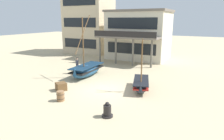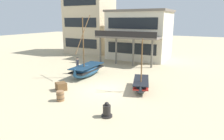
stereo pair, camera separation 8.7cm
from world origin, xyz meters
TOP-DOWN VIEW (x-y plane):
  - ground_plane at (0.00, 0.00)m, footprint 120.00×120.00m
  - fishing_boat_near_left at (2.46, 1.30)m, footprint 2.17×3.60m
  - fishing_boat_centre_large at (-3.65, 2.61)m, footprint 1.80×4.41m
  - fisherman_by_hull at (-5.09, 2.98)m, footprint 0.41×0.40m
  - capstan_winch at (2.35, -4.05)m, footprint 0.65×0.65m
  - wooden_barrel at (-1.65, -3.48)m, footprint 0.56×0.56m
  - cargo_crate at (-3.09, -1.78)m, footprint 1.02×1.02m
  - harbor_building_main at (-2.61, 14.09)m, footprint 8.39×8.39m
  - harbor_building_annex at (-12.05, 15.62)m, footprint 7.49×5.58m

SIDE VIEW (x-z plane):
  - ground_plane at x=0.00m, z-range 0.00..0.00m
  - cargo_crate at x=-3.09m, z-range 0.00..0.62m
  - wooden_barrel at x=-1.65m, z-range 0.00..0.70m
  - capstan_winch at x=2.35m, z-range -0.10..0.81m
  - fishing_boat_near_left at x=2.46m, z-range -1.57..2.51m
  - fishing_boat_centre_large at x=-3.65m, z-range -2.34..3.57m
  - fisherman_by_hull at x=-5.09m, z-range -0.01..1.68m
  - harbor_building_main at x=-2.61m, z-range 0.01..6.75m
  - harbor_building_annex at x=-12.05m, z-range 0.01..9.99m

